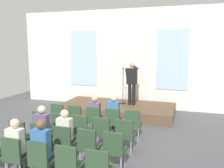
{
  "coord_description": "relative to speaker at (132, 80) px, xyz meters",
  "views": [
    {
      "loc": [
        2.8,
        -5.78,
        2.81
      ],
      "look_at": [
        0.18,
        2.41,
        1.48
      ],
      "focal_mm": 38.1,
      "sensor_mm": 36.0,
      "label": 1
    }
  ],
  "objects": [
    {
      "name": "chair_r1_c2",
      "position": [
        -0.6,
        -3.72,
        -0.91
      ],
      "size": [
        0.46,
        0.44,
        0.94
      ],
      "color": "#99999E",
      "rests_on": "ground"
    },
    {
      "name": "chair_r0_c1",
      "position": [
        -1.24,
        -2.74,
        -0.91
      ],
      "size": [
        0.46,
        0.44,
        0.94
      ],
      "color": "#99999E",
      "rests_on": "ground"
    },
    {
      "name": "audience_r0_c3",
      "position": [
        0.05,
        -2.66,
        -0.7
      ],
      "size": [
        0.36,
        0.39,
        1.34
      ],
      "color": "#2D2D33",
      "rests_on": "ground"
    },
    {
      "name": "audience_r3_c1",
      "position": [
        -1.24,
        -5.59,
        -0.71
      ],
      "size": [
        0.36,
        0.39,
        1.32
      ],
      "color": "#2D2D33",
      "rests_on": "ground"
    },
    {
      "name": "audience_r3_c2",
      "position": [
        -0.6,
        -5.59,
        -0.69
      ],
      "size": [
        0.36,
        0.39,
        1.36
      ],
      "color": "#2D2D33",
      "rests_on": "ground"
    },
    {
      "name": "audience_r0_c2",
      "position": [
        -0.6,
        -2.65,
        -0.73
      ],
      "size": [
        0.36,
        0.39,
        1.27
      ],
      "color": "#2D2D33",
      "rests_on": "ground"
    },
    {
      "name": "chair_r2_c4",
      "position": [
        0.69,
        -4.69,
        -0.91
      ],
      "size": [
        0.46,
        0.44,
        0.94
      ],
      "color": "#99999E",
      "rests_on": "ground"
    },
    {
      "name": "chair_r2_c1",
      "position": [
        -1.24,
        -4.69,
        -0.91
      ],
      "size": [
        0.46,
        0.44,
        0.94
      ],
      "color": "#99999E",
      "rests_on": "ground"
    },
    {
      "name": "stage_platform",
      "position": [
        -0.6,
        -0.19,
        -1.24
      ],
      "size": [
        4.75,
        2.24,
        0.4
      ],
      "primitive_type": "cube",
      "color": "brown",
      "rests_on": "ground"
    },
    {
      "name": "audience_r2_c2",
      "position": [
        -0.6,
        -4.61,
        -0.71
      ],
      "size": [
        0.36,
        0.39,
        1.32
      ],
      "color": "#2D2D33",
      "rests_on": "ground"
    },
    {
      "name": "chair_r2_c2",
      "position": [
        -0.6,
        -4.69,
        -0.91
      ],
      "size": [
        0.46,
        0.44,
        0.94
      ],
      "color": "#99999E",
      "rests_on": "ground"
    },
    {
      "name": "rear_partition",
      "position": [
        -0.57,
        1.23,
        0.84
      ],
      "size": [
        10.7,
        0.14,
        4.56
      ],
      "color": "silver",
      "rests_on": "ground"
    },
    {
      "name": "chair_r2_c3",
      "position": [
        0.05,
        -4.69,
        -0.91
      ],
      "size": [
        0.46,
        0.44,
        0.94
      ],
      "color": "#99999E",
      "rests_on": "ground"
    },
    {
      "name": "chair_r1_c3",
      "position": [
        0.05,
        -3.72,
        -0.91
      ],
      "size": [
        0.46,
        0.44,
        0.94
      ],
      "color": "#99999E",
      "rests_on": "ground"
    },
    {
      "name": "chair_r1_c0",
      "position": [
        -1.88,
        -3.72,
        -0.91
      ],
      "size": [
        0.46,
        0.44,
        0.94
      ],
      "color": "#99999E",
      "rests_on": "ground"
    },
    {
      "name": "speaker",
      "position": [
        0.0,
        0.0,
        0.0
      ],
      "size": [
        0.5,
        0.69,
        1.79
      ],
      "color": "black",
      "rests_on": "stage_platform"
    },
    {
      "name": "chair_r3_c1",
      "position": [
        -1.24,
        -5.67,
        -0.91
      ],
      "size": [
        0.46,
        0.44,
        0.94
      ],
      "color": "#99999E",
      "rests_on": "ground"
    },
    {
      "name": "chair_r0_c0",
      "position": [
        -1.88,
        -2.74,
        -0.91
      ],
      "size": [
        0.46,
        0.44,
        0.94
      ],
      "color": "#99999E",
      "rests_on": "ground"
    },
    {
      "name": "chair_r2_c0",
      "position": [
        -1.88,
        -4.69,
        -0.91
      ],
      "size": [
        0.46,
        0.44,
        0.94
      ],
      "color": "#99999E",
      "rests_on": "ground"
    },
    {
      "name": "chair_r0_c4",
      "position": [
        0.69,
        -2.74,
        -0.91
      ],
      "size": [
        0.46,
        0.44,
        0.94
      ],
      "color": "#99999E",
      "rests_on": "ground"
    },
    {
      "name": "chair_r3_c2",
      "position": [
        -0.6,
        -5.67,
        -0.91
      ],
      "size": [
        0.46,
        0.44,
        0.94
      ],
      "color": "#99999E",
      "rests_on": "ground"
    },
    {
      "name": "chair_r3_c3",
      "position": [
        0.05,
        -5.67,
        -0.91
      ],
      "size": [
        0.46,
        0.44,
        0.94
      ],
      "color": "#99999E",
      "rests_on": "ground"
    },
    {
      "name": "mic_stand",
      "position": [
        -0.41,
        0.11,
        -0.7
      ],
      "size": [
        0.28,
        0.28,
        1.56
      ],
      "color": "black",
      "rests_on": "stage_platform"
    },
    {
      "name": "chair_r0_c3",
      "position": [
        0.05,
        -2.74,
        -0.91
      ],
      "size": [
        0.46,
        0.44,
        0.94
      ],
      "color": "#99999E",
      "rests_on": "ground"
    },
    {
      "name": "chair_r1_c4",
      "position": [
        0.69,
        -3.72,
        -0.91
      ],
      "size": [
        0.46,
        0.44,
        0.94
      ],
      "color": "#99999E",
      "rests_on": "ground"
    },
    {
      "name": "chair_r3_c4",
      "position": [
        0.69,
        -5.67,
        -0.91
      ],
      "size": [
        0.46,
        0.44,
        0.94
      ],
      "color": "#99999E",
      "rests_on": "ground"
    },
    {
      "name": "chair_r1_c1",
      "position": [
        -1.24,
        -3.72,
        -0.91
      ],
      "size": [
        0.46,
        0.44,
        0.94
      ],
      "color": "#99999E",
      "rests_on": "ground"
    },
    {
      "name": "chair_r0_c2",
      "position": [
        -0.6,
        -2.74,
        -0.91
      ],
      "size": [
        0.46,
        0.44,
        0.94
      ],
      "color": "#99999E",
      "rests_on": "ground"
    },
    {
      "name": "ground_plane",
      "position": [
        -0.6,
        -3.83,
        -1.44
      ],
      "size": [
        13.91,
        13.91,
        0.0
      ],
      "primitive_type": "plane",
      "color": "#4C4C51"
    },
    {
      "name": "audience_r2_c1",
      "position": [
        -1.24,
        -4.62,
        -0.69
      ],
      "size": [
        0.36,
        0.39,
        1.37
      ],
      "color": "#2D2D33",
      "rests_on": "ground"
    }
  ]
}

